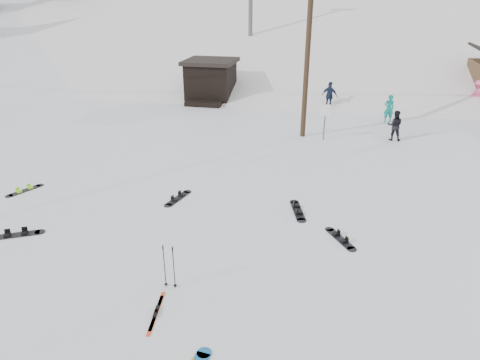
# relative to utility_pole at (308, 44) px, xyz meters

# --- Properties ---
(ground) EXTENTS (200.00, 200.00, 0.00)m
(ground) POSITION_rel_utility_pole_xyz_m (-2.00, -14.00, -4.68)
(ground) COLOR white
(ground) RESTS_ON ground
(ski_slope) EXTENTS (60.00, 85.24, 65.97)m
(ski_slope) POSITION_rel_utility_pole_xyz_m (-2.00, 41.00, -16.68)
(ski_slope) COLOR white
(ski_slope) RESTS_ON ground
(ridge_left) EXTENTS (47.54, 95.03, 58.38)m
(ridge_left) POSITION_rel_utility_pole_xyz_m (-38.00, 34.00, -15.68)
(ridge_left) COLOR white
(ridge_left) RESTS_ON ground
(treeline_left) EXTENTS (20.00, 64.00, 10.00)m
(treeline_left) POSITION_rel_utility_pole_xyz_m (-36.00, 26.00, -4.68)
(treeline_left) COLOR black
(treeline_left) RESTS_ON ground
(treeline_crest) EXTENTS (50.00, 6.00, 10.00)m
(treeline_crest) POSITION_rel_utility_pole_xyz_m (-2.00, 72.00, -4.68)
(treeline_crest) COLOR black
(treeline_crest) RESTS_ON ski_slope
(utility_pole) EXTENTS (2.00, 0.26, 9.00)m
(utility_pole) POSITION_rel_utility_pole_xyz_m (0.00, 0.00, 0.00)
(utility_pole) COLOR #3A2819
(utility_pole) RESTS_ON ground
(trail_sign) EXTENTS (0.50, 0.09, 1.85)m
(trail_sign) POSITION_rel_utility_pole_xyz_m (1.10, -0.42, -3.41)
(trail_sign) COLOR #595B60
(trail_sign) RESTS_ON ground
(lift_hut) EXTENTS (3.40, 4.10, 2.75)m
(lift_hut) POSITION_rel_utility_pole_xyz_m (-7.00, 6.94, -3.32)
(lift_hut) COLOR black
(lift_hut) RESTS_ON ground
(hero_skis) EXTENTS (0.32, 1.52, 0.08)m
(hero_skis) POSITION_rel_utility_pole_xyz_m (-2.26, -14.44, -4.66)
(hero_skis) COLOR #C53C14
(hero_skis) RESTS_ON ground
(ski_poles) EXTENTS (0.34, 0.09, 1.24)m
(ski_poles) POSITION_rel_utility_pole_xyz_m (-2.28, -13.42, -4.05)
(ski_poles) COLOR black
(ski_poles) RESTS_ON ground
(board_scatter_a) EXTENTS (1.53, 0.96, 0.12)m
(board_scatter_a) POSITION_rel_utility_pole_xyz_m (-7.94, -12.06, -4.65)
(board_scatter_a) COLOR black
(board_scatter_a) RESTS_ON ground
(board_scatter_b) EXTENTS (0.60, 1.53, 0.11)m
(board_scatter_b) POSITION_rel_utility_pole_xyz_m (-3.87, -8.51, -4.65)
(board_scatter_b) COLOR black
(board_scatter_b) RESTS_ON ground
(board_scatter_c) EXTENTS (0.79, 1.38, 0.10)m
(board_scatter_c) POSITION_rel_utility_pole_xyz_m (-9.85, -9.13, -4.65)
(board_scatter_c) COLOR black
(board_scatter_c) RESTS_ON ground
(board_scatter_d) EXTENTS (0.97, 1.31, 0.11)m
(board_scatter_d) POSITION_rel_utility_pole_xyz_m (2.01, -10.11, -4.65)
(board_scatter_d) COLOR black
(board_scatter_d) RESTS_ON ground
(board_scatter_f) EXTENTS (0.69, 1.64, 0.12)m
(board_scatter_f) POSITION_rel_utility_pole_xyz_m (0.55, -8.54, -4.65)
(board_scatter_f) COLOR black
(board_scatter_f) RESTS_ON ground
(skier_teal) EXTENTS (0.64, 0.48, 1.61)m
(skier_teal) POSITION_rel_utility_pole_xyz_m (4.62, 3.70, -3.88)
(skier_teal) COLOR #0E9183
(skier_teal) RESTS_ON ground
(skier_dark) EXTENTS (0.78, 0.62, 1.55)m
(skier_dark) POSITION_rel_utility_pole_xyz_m (4.60, 0.31, -3.91)
(skier_dark) COLOR black
(skier_dark) RESTS_ON ground
(skier_pink) EXTENTS (1.33, 0.93, 1.88)m
(skier_pink) POSITION_rel_utility_pole_xyz_m (10.42, 7.96, -3.74)
(skier_pink) COLOR #F95792
(skier_pink) RESTS_ON ground
(skier_navy) EXTENTS (1.13, 0.78, 1.78)m
(skier_navy) POSITION_rel_utility_pole_xyz_m (1.19, 5.89, -3.79)
(skier_navy) COLOR #17243B
(skier_navy) RESTS_ON ground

